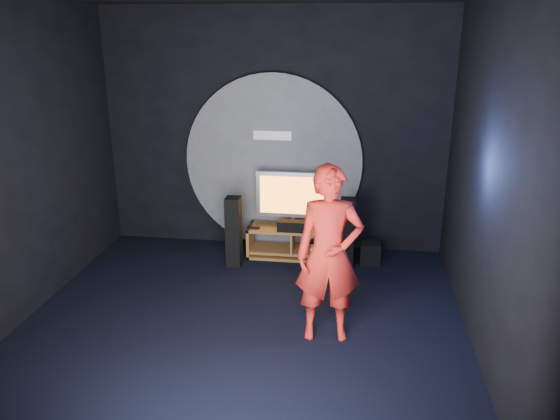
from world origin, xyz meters
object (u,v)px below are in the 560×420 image
at_px(tv, 294,197).
at_px(tower_speaker_left, 234,232).
at_px(media_console, 293,244).
at_px(player, 329,255).
at_px(subwoofer, 370,253).
at_px(tower_speaker_right, 347,233).

bearing_deg(tv, tower_speaker_left, -148.65).
distance_m(media_console, tower_speaker_left, 0.94).
relative_size(tv, tower_speaker_left, 1.08).
bearing_deg(player, subwoofer, 68.86).
xyz_separation_m(tv, subwoofer, (1.12, -0.15, -0.73)).
height_order(media_console, tower_speaker_left, tower_speaker_left).
height_order(tower_speaker_left, tower_speaker_right, same).
distance_m(media_console, tower_speaker_right, 0.87).
distance_m(tower_speaker_left, player, 2.23).
xyz_separation_m(media_console, tower_speaker_left, (-0.79, -0.41, 0.30)).
xyz_separation_m(media_console, tower_speaker_right, (0.77, -0.25, 0.30)).
bearing_deg(tower_speaker_right, tower_speaker_left, -174.11).
height_order(tower_speaker_left, player, player).
xyz_separation_m(media_console, tv, (-0.01, 0.07, 0.70)).
xyz_separation_m(subwoofer, player, (-0.50, -2.01, 0.80)).
relative_size(tv, player, 0.56).
distance_m(tv, tower_speaker_left, 0.99).
xyz_separation_m(tower_speaker_left, tower_speaker_right, (1.56, 0.16, 0.00)).
relative_size(media_console, player, 0.68).
height_order(tv, subwoofer, tv).
xyz_separation_m(tower_speaker_left, player, (1.40, -1.68, 0.46)).
height_order(tv, player, player).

